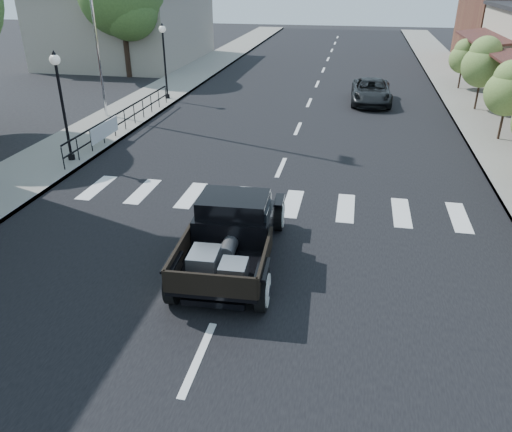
# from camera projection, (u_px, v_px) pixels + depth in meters

# --- Properties ---
(ground) EXTENTS (120.00, 120.00, 0.00)m
(ground) POSITION_uv_depth(u_px,v_px,m) (236.00, 272.00, 11.71)
(ground) COLOR black
(ground) RESTS_ON ground
(road) EXTENTS (14.00, 80.00, 0.02)m
(road) POSITION_uv_depth(u_px,v_px,m) (305.00, 112.00, 24.91)
(road) COLOR black
(road) RESTS_ON ground
(road_markings) EXTENTS (12.00, 60.00, 0.06)m
(road_markings) POSITION_uv_depth(u_px,v_px,m) (292.00, 143.00, 20.51)
(road_markings) COLOR silver
(road_markings) RESTS_ON ground
(sidewalk_left) EXTENTS (3.00, 80.00, 0.15)m
(sidewalk_left) POSITION_uv_depth(u_px,v_px,m) (145.00, 103.00, 26.37)
(sidewalk_left) COLOR gray
(sidewalk_left) RESTS_ON ground
(sidewalk_right) EXTENTS (3.00, 80.00, 0.15)m
(sidewalk_right) POSITION_uv_depth(u_px,v_px,m) (486.00, 120.00, 23.39)
(sidewalk_right) COLOR gray
(sidewalk_right) RESTS_ON ground
(low_building_left) EXTENTS (10.00, 12.00, 5.00)m
(low_building_left) POSITION_uv_depth(u_px,v_px,m) (128.00, 27.00, 37.87)
(low_building_left) COLOR #A49A89
(low_building_left) RESTS_ON ground
(railing) EXTENTS (0.08, 10.00, 1.00)m
(railing) POSITION_uv_depth(u_px,v_px,m) (125.00, 118.00, 21.50)
(railing) COLOR black
(railing) RESTS_ON sidewalk_left
(banner) EXTENTS (0.04, 2.20, 0.60)m
(banner) POSITION_uv_depth(u_px,v_px,m) (106.00, 136.00, 19.82)
(banner) COLOR silver
(banner) RESTS_ON sidewalk_left
(lamp_post_b) EXTENTS (0.36, 0.36, 3.83)m
(lamp_post_b) POSITION_uv_depth(u_px,v_px,m) (63.00, 107.00, 17.41)
(lamp_post_b) COLOR black
(lamp_post_b) RESTS_ON sidewalk_left
(lamp_post_c) EXTENTS (0.36, 0.36, 3.83)m
(lamp_post_c) POSITION_uv_depth(u_px,v_px,m) (165.00, 62.00, 26.21)
(lamp_post_c) COLOR black
(lamp_post_c) RESTS_ON sidewalk_left
(big_tree_far) EXTENTS (5.32, 5.32, 7.81)m
(big_tree_far) POSITION_uv_depth(u_px,v_px,m) (123.00, 14.00, 31.53)
(big_tree_far) COLOR #3D6029
(big_tree_far) RESTS_ON ground
(small_tree_c) EXTENTS (1.82, 1.82, 3.03)m
(small_tree_c) POSITION_uv_depth(u_px,v_px,m) (506.00, 102.00, 19.82)
(small_tree_c) COLOR olive
(small_tree_c) RESTS_ON sidewalk_right
(small_tree_d) EXTENTS (2.01, 2.01, 3.34)m
(small_tree_d) POSITION_uv_depth(u_px,v_px,m) (481.00, 75.00, 24.18)
(small_tree_d) COLOR olive
(small_tree_d) RESTS_ON sidewalk_right
(small_tree_e) EXTENTS (1.60, 1.60, 2.66)m
(small_tree_e) POSITION_uv_depth(u_px,v_px,m) (462.00, 65.00, 28.77)
(small_tree_e) COLOR olive
(small_tree_e) RESTS_ON sidewalk_right
(hotrod_pickup) EXTENTS (2.52, 5.02, 1.70)m
(hotrod_pickup) POSITION_uv_depth(u_px,v_px,m) (232.00, 232.00, 11.69)
(hotrod_pickup) COLOR black
(hotrod_pickup) RESTS_ON ground
(second_car) EXTENTS (2.10, 4.43, 1.22)m
(second_car) POSITION_uv_depth(u_px,v_px,m) (371.00, 92.00, 26.34)
(second_car) COLOR black
(second_car) RESTS_ON ground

